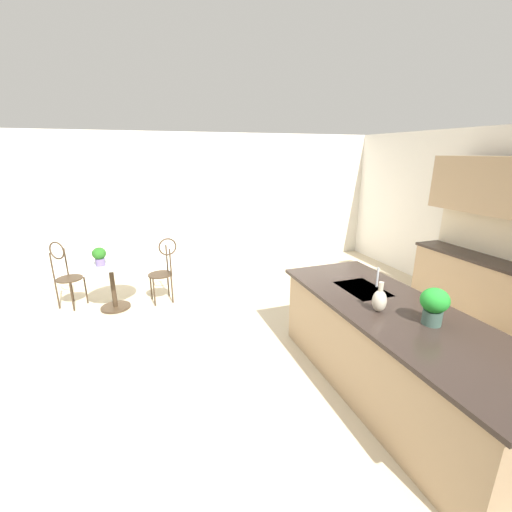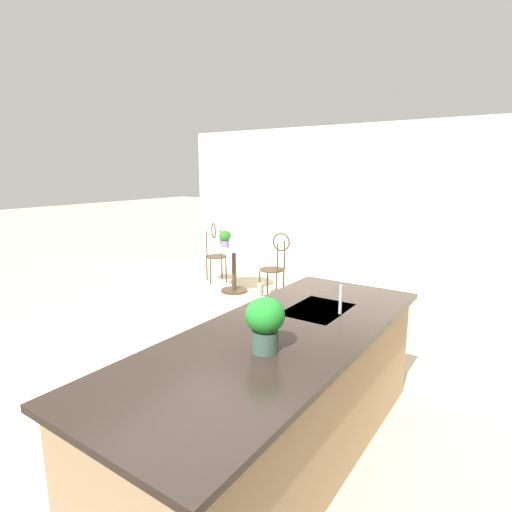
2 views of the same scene
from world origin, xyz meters
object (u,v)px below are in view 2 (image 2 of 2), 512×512
object	(u,v)px
potted_plant_on_table	(225,238)
potted_plant_counter_near	(265,321)
chair_by_island	(275,263)
bistro_table	(234,265)
chair_near_window	(215,250)
vase_on_counter	(260,309)

from	to	relation	value
potted_plant_on_table	potted_plant_counter_near	bearing A→B (deg)	41.80
chair_by_island	bistro_table	bearing A→B (deg)	-87.18
chair_by_island	chair_near_window	bearing A→B (deg)	-101.64
bistro_table	chair_near_window	xyz separation A→B (m)	(-0.34, -0.68, 0.13)
bistro_table	chair_by_island	distance (m)	0.78
bistro_table	vase_on_counter	size ratio (longest dim) A/B	2.78
chair_near_window	potted_plant_on_table	bearing A→B (deg)	53.79
chair_near_window	potted_plant_counter_near	bearing A→B (deg)	43.44
vase_on_counter	chair_near_window	bearing A→B (deg)	-135.98
chair_near_window	potted_plant_counter_near	distance (m)	5.03
chair_near_window	chair_by_island	size ratio (longest dim) A/B	1.00
chair_near_window	potted_plant_counter_near	world-z (taller)	potted_plant_counter_near
chair_by_island	vase_on_counter	world-z (taller)	vase_on_counter
chair_near_window	vase_on_counter	xyz separation A→B (m)	(3.28, 3.17, 0.46)
chair_by_island	vase_on_counter	xyz separation A→B (m)	(2.98, 1.73, 0.46)
chair_near_window	chair_by_island	bearing A→B (deg)	78.36
bistro_table	chair_by_island	world-z (taller)	chair_by_island
chair_by_island	potted_plant_on_table	world-z (taller)	chair_by_island
bistro_table	potted_plant_counter_near	xyz separation A→B (m)	(3.30, 2.76, 0.66)
chair_near_window	vase_on_counter	world-z (taller)	vase_on_counter
potted_plant_counter_near	vase_on_counter	distance (m)	0.45
potted_plant_on_table	vase_on_counter	size ratio (longest dim) A/B	0.94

